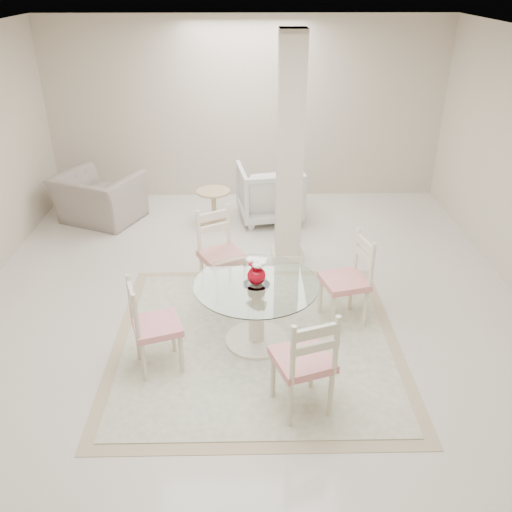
{
  "coord_description": "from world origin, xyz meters",
  "views": [
    {
      "loc": [
        -0.01,
        -4.75,
        3.23
      ],
      "look_at": [
        0.08,
        -0.26,
        0.85
      ],
      "focal_mm": 38.0,
      "sensor_mm": 36.0,
      "label": 1
    }
  ],
  "objects_px": {
    "column": "(290,154)",
    "armchair_white": "(270,192)",
    "dining_table": "(256,313)",
    "red_vase": "(257,271)",
    "dining_chair_north": "(219,247)",
    "dining_chair_west": "(149,320)",
    "dining_chair_south": "(307,356)",
    "side_table": "(214,208)",
    "recliner_taupe": "(99,198)",
    "dining_chair_east": "(351,274)"
  },
  "relations": [
    {
      "from": "column",
      "to": "armchair_white",
      "type": "relative_size",
      "value": 3.06
    },
    {
      "from": "dining_table",
      "to": "red_vase",
      "type": "height_order",
      "value": "red_vase"
    },
    {
      "from": "armchair_white",
      "to": "dining_chair_north",
      "type": "bearing_deg",
      "value": 64.23
    },
    {
      "from": "dining_table",
      "to": "dining_chair_west",
      "type": "distance_m",
      "value": 1.03
    },
    {
      "from": "column",
      "to": "dining_chair_south",
      "type": "bearing_deg",
      "value": -91.05
    },
    {
      "from": "dining_table",
      "to": "side_table",
      "type": "relative_size",
      "value": 2.35
    },
    {
      "from": "dining_chair_west",
      "to": "side_table",
      "type": "relative_size",
      "value": 2.04
    },
    {
      "from": "dining_chair_west",
      "to": "recliner_taupe",
      "type": "xyz_separation_m",
      "value": [
        -1.24,
        3.34,
        -0.18
      ]
    },
    {
      "from": "dining_chair_east",
      "to": "dining_chair_west",
      "type": "xyz_separation_m",
      "value": [
        -1.9,
        -0.73,
        -0.02
      ]
    },
    {
      "from": "column",
      "to": "dining_chair_east",
      "type": "height_order",
      "value": "column"
    },
    {
      "from": "dining_table",
      "to": "recliner_taupe",
      "type": "height_order",
      "value": "recliner_taupe"
    },
    {
      "from": "dining_table",
      "to": "armchair_white",
      "type": "height_order",
      "value": "armchair_white"
    },
    {
      "from": "recliner_taupe",
      "to": "side_table",
      "type": "distance_m",
      "value": 1.65
    },
    {
      "from": "dining_chair_south",
      "to": "dining_table",
      "type": "bearing_deg",
      "value": -87.71
    },
    {
      "from": "dining_table",
      "to": "dining_chair_west",
      "type": "xyz_separation_m",
      "value": [
        -0.95,
        -0.37,
        0.19
      ]
    },
    {
      "from": "column",
      "to": "dining_table",
      "type": "relative_size",
      "value": 2.33
    },
    {
      "from": "recliner_taupe",
      "to": "dining_chair_west",
      "type": "bearing_deg",
      "value": 134.74
    },
    {
      "from": "dining_chair_west",
      "to": "red_vase",
      "type": "bearing_deg",
      "value": -87.63
    },
    {
      "from": "dining_chair_south",
      "to": "red_vase",
      "type": "bearing_deg",
      "value": -87.83
    },
    {
      "from": "side_table",
      "to": "column",
      "type": "bearing_deg",
      "value": -48.3
    },
    {
      "from": "armchair_white",
      "to": "side_table",
      "type": "bearing_deg",
      "value": 2.14
    },
    {
      "from": "dining_table",
      "to": "armchair_white",
      "type": "distance_m",
      "value": 3.01
    },
    {
      "from": "dining_chair_south",
      "to": "side_table",
      "type": "xyz_separation_m",
      "value": [
        -0.92,
        3.8,
        -0.34
      ]
    },
    {
      "from": "dining_table",
      "to": "dining_chair_north",
      "type": "height_order",
      "value": "dining_chair_north"
    },
    {
      "from": "dining_chair_east",
      "to": "dining_chair_west",
      "type": "relative_size",
      "value": 1.05
    },
    {
      "from": "column",
      "to": "red_vase",
      "type": "height_order",
      "value": "column"
    },
    {
      "from": "recliner_taupe",
      "to": "column",
      "type": "bearing_deg",
      "value": 179.5
    },
    {
      "from": "dining_chair_west",
      "to": "side_table",
      "type": "xyz_separation_m",
      "value": [
        0.4,
        3.21,
        -0.3
      ]
    },
    {
      "from": "red_vase",
      "to": "recliner_taupe",
      "type": "height_order",
      "value": "red_vase"
    },
    {
      "from": "column",
      "to": "recliner_taupe",
      "type": "xyz_separation_m",
      "value": [
        -2.61,
        1.21,
        -1.0
      ]
    },
    {
      "from": "armchair_white",
      "to": "recliner_taupe",
      "type": "bearing_deg",
      "value": -7.92
    },
    {
      "from": "dining_table",
      "to": "recliner_taupe",
      "type": "bearing_deg",
      "value": 126.4
    },
    {
      "from": "dining_table",
      "to": "armchair_white",
      "type": "xyz_separation_m",
      "value": [
        0.25,
        3.0,
        0.06
      ]
    },
    {
      "from": "red_vase",
      "to": "armchair_white",
      "type": "bearing_deg",
      "value": 85.31
    },
    {
      "from": "dining_table",
      "to": "dining_chair_south",
      "type": "xyz_separation_m",
      "value": [
        0.37,
        -0.95,
        0.23
      ]
    },
    {
      "from": "column",
      "to": "dining_chair_north",
      "type": "relative_size",
      "value": 2.48
    },
    {
      "from": "dining_chair_west",
      "to": "recliner_taupe",
      "type": "relative_size",
      "value": 0.93
    },
    {
      "from": "dining_chair_north",
      "to": "side_table",
      "type": "bearing_deg",
      "value": 66.22
    },
    {
      "from": "red_vase",
      "to": "recliner_taupe",
      "type": "xyz_separation_m",
      "value": [
        -2.19,
        2.97,
        -0.46
      ]
    },
    {
      "from": "red_vase",
      "to": "dining_chair_south",
      "type": "bearing_deg",
      "value": -68.79
    },
    {
      "from": "dining_chair_north",
      "to": "red_vase",
      "type": "bearing_deg",
      "value": -96.62
    },
    {
      "from": "column",
      "to": "dining_chair_west",
      "type": "bearing_deg",
      "value": -122.7
    },
    {
      "from": "dining_table",
      "to": "side_table",
      "type": "height_order",
      "value": "dining_table"
    },
    {
      "from": "dining_chair_east",
      "to": "armchair_white",
      "type": "bearing_deg",
      "value": -179.53
    },
    {
      "from": "recliner_taupe",
      "to": "armchair_white",
      "type": "bearing_deg",
      "value": -154.92
    },
    {
      "from": "dining_chair_south",
      "to": "armchair_white",
      "type": "height_order",
      "value": "dining_chair_south"
    },
    {
      "from": "red_vase",
      "to": "side_table",
      "type": "relative_size",
      "value": 0.54
    },
    {
      "from": "dining_chair_south",
      "to": "dining_chair_east",
      "type": "bearing_deg",
      "value": -132.79
    },
    {
      "from": "red_vase",
      "to": "dining_chair_east",
      "type": "xyz_separation_m",
      "value": [
        0.95,
        0.37,
        -0.25
      ]
    },
    {
      "from": "dining_chair_west",
      "to": "dining_chair_south",
      "type": "xyz_separation_m",
      "value": [
        1.32,
        -0.58,
        0.04
      ]
    }
  ]
}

